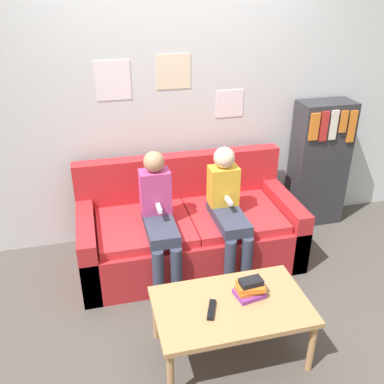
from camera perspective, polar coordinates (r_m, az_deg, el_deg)
ground_plane at (r=3.48m, az=1.73°, el=-13.83°), size 10.00×10.00×0.00m
wall_back at (r=3.81m, az=-2.50°, el=12.24°), size 8.00×0.06×2.60m
couch at (r=3.75m, az=-0.53°, el=-5.11°), size 1.85×0.88×0.86m
coffee_table at (r=2.83m, az=5.26°, el=-15.32°), size 0.98×0.59×0.42m
person_left at (r=3.36m, az=-4.44°, el=-3.04°), size 0.24×0.59×1.07m
person_right at (r=3.49m, az=4.81°, el=-1.96°), size 0.24×0.59×1.05m
tv_remote at (r=2.74m, az=2.61°, el=-15.40°), size 0.10×0.17×0.02m
book_stack at (r=2.84m, az=7.74°, el=-12.61°), size 0.20×0.17×0.13m
bookshelf at (r=4.36m, az=16.55°, el=3.63°), size 0.52×0.30×1.24m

